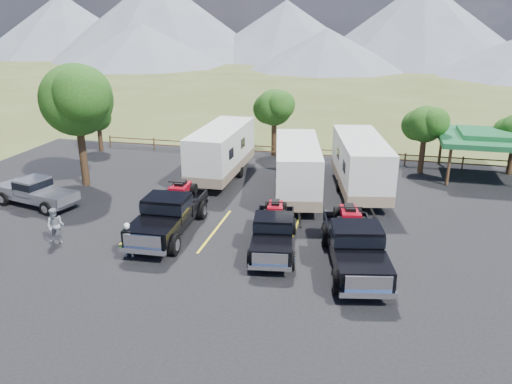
% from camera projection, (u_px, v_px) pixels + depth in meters
% --- Properties ---
extents(ground, '(320.00, 320.00, 0.00)m').
position_uv_depth(ground, '(231.00, 272.00, 21.77)').
color(ground, '#434B20').
rests_on(ground, ground).
extents(asphalt_lot, '(44.00, 34.00, 0.04)m').
position_uv_depth(asphalt_lot, '(248.00, 243.00, 24.51)').
color(asphalt_lot, black).
rests_on(asphalt_lot, ground).
extents(stall_lines, '(12.12, 5.50, 0.01)m').
position_uv_depth(stall_lines, '(253.00, 234.00, 25.42)').
color(stall_lines, yellow).
rests_on(stall_lines, asphalt_lot).
extents(tree_big_nw, '(5.54, 5.18, 7.84)m').
position_uv_depth(tree_big_nw, '(76.00, 100.00, 30.92)').
color(tree_big_nw, black).
rests_on(tree_big_nw, ground).
extents(tree_ne_a, '(3.11, 2.92, 4.76)m').
position_uv_depth(tree_ne_a, '(425.00, 124.00, 34.19)').
color(tree_ne_a, black).
rests_on(tree_ne_a, ground).
extents(tree_north, '(3.46, 3.24, 5.25)m').
position_uv_depth(tree_north, '(274.00, 108.00, 38.34)').
color(tree_north, black).
rests_on(tree_north, ground).
extents(tree_nw_small, '(2.59, 2.43, 3.85)m').
position_uv_depth(tree_nw_small, '(98.00, 118.00, 39.94)').
color(tree_nw_small, black).
rests_on(tree_nw_small, ground).
extents(rail_fence, '(36.12, 0.12, 1.00)m').
position_uv_depth(rail_fence, '(324.00, 153.00, 38.06)').
color(rail_fence, brown).
rests_on(rail_fence, ground).
extents(pavilion, '(6.20, 6.20, 3.22)m').
position_uv_depth(pavilion, '(486.00, 137.00, 33.52)').
color(pavilion, brown).
rests_on(pavilion, ground).
extents(mountain_range, '(209.00, 71.00, 20.00)m').
position_uv_depth(mountain_range, '(325.00, 26.00, 117.82)').
color(mountain_range, slate).
rests_on(mountain_range, ground).
extents(rig_left, '(2.67, 6.98, 2.30)m').
position_uv_depth(rig_left, '(169.00, 212.00, 25.24)').
color(rig_left, black).
rests_on(rig_left, asphalt_lot).
extents(rig_center, '(2.73, 6.05, 1.95)m').
position_uv_depth(rig_center, '(274.00, 230.00, 23.55)').
color(rig_center, black).
rests_on(rig_center, asphalt_lot).
extents(rig_right, '(3.53, 7.15, 2.29)m').
position_uv_depth(rig_right, '(355.00, 243.00, 21.84)').
color(rig_right, black).
rests_on(rig_right, asphalt_lot).
extents(trailer_left, '(2.68, 9.96, 3.47)m').
position_uv_depth(trailer_left, '(221.00, 152.00, 33.57)').
color(trailer_left, silver).
rests_on(trailer_left, asphalt_lot).
extents(trailer_center, '(3.98, 9.77, 3.38)m').
position_uv_depth(trailer_center, '(297.00, 170.00, 29.93)').
color(trailer_center, silver).
rests_on(trailer_center, asphalt_lot).
extents(trailer_right, '(4.18, 10.07, 3.49)m').
position_uv_depth(trailer_right, '(360.00, 165.00, 30.62)').
color(trailer_right, silver).
rests_on(trailer_right, asphalt_lot).
extents(pickup_silver, '(5.74, 2.93, 1.65)m').
position_uv_depth(pickup_silver, '(35.00, 192.00, 28.92)').
color(pickup_silver, gray).
rests_on(pickup_silver, asphalt_lot).
extents(person_a, '(0.67, 0.49, 1.69)m').
position_uv_depth(person_a, '(128.00, 240.00, 22.78)').
color(person_a, silver).
rests_on(person_a, asphalt_lot).
extents(person_b, '(0.99, 0.83, 1.80)m').
position_uv_depth(person_b, '(55.00, 226.00, 24.12)').
color(person_b, gray).
rests_on(person_b, asphalt_lot).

